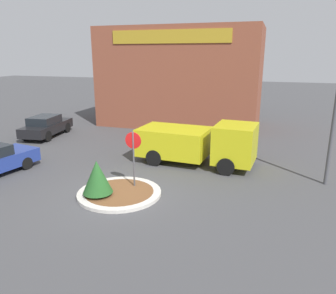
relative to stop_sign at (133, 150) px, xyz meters
name	(u,v)px	position (x,y,z in m)	size (l,w,h in m)	color
ground_plane	(120,195)	(-0.33, -0.75, -1.69)	(120.00, 120.00, 0.00)	#474749
traffic_island	(119,193)	(-0.33, -0.75, -1.62)	(3.34, 3.34, 0.13)	beige
stop_sign	(133,150)	(0.00, 0.00, 0.00)	(0.69, 0.07, 2.45)	#4C4C51
island_shrub	(97,177)	(-0.97, -1.30, -0.80)	(1.16, 1.16, 1.40)	brown
utility_truck	(197,143)	(1.74, 3.99, -0.57)	(6.02, 2.75, 2.19)	gold
storefront_building	(181,77)	(-1.85, 13.46, 2.01)	(12.04, 6.07, 7.39)	brown
parked_sedan_black	(46,126)	(-9.35, 6.45, -0.96)	(2.28, 4.49, 1.44)	black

